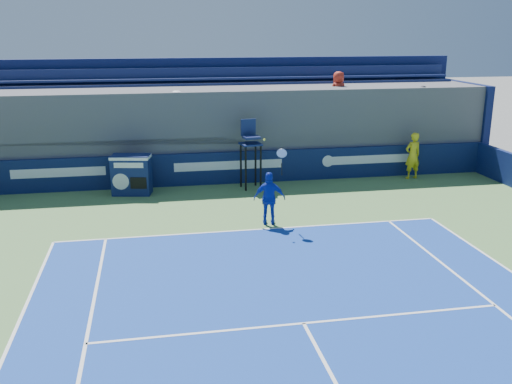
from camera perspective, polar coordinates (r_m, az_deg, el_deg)
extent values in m
imported|color=yellow|center=(22.54, 15.40, 3.53)|extent=(0.71, 0.53, 1.78)
cube|color=white|center=(16.34, -0.25, -3.78)|extent=(10.97, 0.07, 0.00)
cube|color=white|center=(11.45, 4.79, -12.95)|extent=(8.23, 0.07, 0.00)
cube|color=#0C1843|center=(21.12, -2.78, 2.43)|extent=(20.40, 0.20, 1.20)
cube|color=white|center=(21.06, -19.14, 1.85)|extent=(3.20, 0.01, 0.32)
cube|color=white|center=(20.99, -2.74, 2.68)|extent=(4.00, 0.01, 0.32)
cube|color=white|center=(22.38, 11.37, 3.22)|extent=(3.60, 0.01, 0.32)
cylinder|color=white|center=(21.81, 7.21, 3.08)|extent=(0.44, 0.01, 0.44)
cube|color=#0F1B4B|center=(20.14, -12.34, 1.69)|extent=(1.41, 0.93, 1.40)
cube|color=white|center=(20.00, -12.45, 3.44)|extent=(1.43, 0.96, 0.10)
cylinder|color=silver|center=(19.91, -13.38, 1.01)|extent=(0.55, 0.13, 0.56)
cube|color=black|center=(19.79, -11.68, 0.88)|extent=(0.54, 0.12, 0.40)
cube|color=white|center=(19.71, -12.63, 2.62)|extent=(0.98, 0.20, 0.18)
cylinder|color=black|center=(20.06, -1.03, 2.30)|extent=(0.08, 0.08, 1.60)
cylinder|color=black|center=(20.24, 0.47, 2.43)|extent=(0.08, 0.08, 1.60)
cylinder|color=black|center=(20.58, -1.52, 2.65)|extent=(0.08, 0.08, 1.60)
cylinder|color=black|center=(20.75, -0.05, 2.77)|extent=(0.08, 0.08, 1.60)
cube|color=#0F1B4D|center=(20.23, -0.54, 4.83)|extent=(0.80, 0.80, 0.06)
cube|color=#131C4A|center=(20.09, -0.45, 5.47)|extent=(0.61, 0.53, 0.08)
cube|color=#14204C|center=(20.37, -0.78, 6.48)|extent=(0.55, 0.14, 0.60)
imported|color=#152EAF|center=(16.58, 1.36, -0.65)|extent=(0.98, 0.57, 1.58)
cylinder|color=black|center=(16.27, 2.59, 2.30)|extent=(0.08, 0.16, 0.39)
torus|color=#BBBBC0|center=(16.10, 2.59, 3.90)|extent=(0.31, 0.20, 0.29)
cylinder|color=silver|center=(16.10, 2.59, 3.90)|extent=(0.26, 0.15, 0.24)
sphere|color=yellow|center=(16.08, 0.83, 5.25)|extent=(0.07, 0.07, 0.07)
cube|color=#4D4D52|center=(22.74, -3.47, 6.20)|extent=(20.40, 3.60, 3.38)
cube|color=#4D4D52|center=(21.46, -3.01, 5.04)|extent=(20.40, 0.90, 0.55)
cube|color=#15204F|center=(21.28, -2.99, 6.24)|extent=(20.00, 0.45, 0.08)
cube|color=#15204F|center=(21.49, -3.09, 6.88)|extent=(20.00, 0.06, 0.45)
cube|color=#4D4D52|center=(22.25, -3.34, 6.86)|extent=(20.40, 0.90, 0.55)
cube|color=#15204F|center=(22.08, -3.33, 8.04)|extent=(20.00, 0.45, 0.08)
cube|color=#15204F|center=(22.30, -3.42, 8.63)|extent=(20.00, 0.06, 0.45)
cube|color=#4D4D52|center=(23.05, -3.65, 8.56)|extent=(20.40, 0.90, 0.55)
cube|color=#15204F|center=(22.90, -3.64, 9.70)|extent=(20.00, 0.45, 0.08)
cube|color=#15204F|center=(23.12, -3.73, 10.26)|extent=(20.00, 0.06, 0.45)
cube|color=#4D4D52|center=(23.88, -3.94, 10.14)|extent=(20.40, 0.90, 0.55)
cube|color=#15204F|center=(23.73, -3.94, 11.25)|extent=(20.00, 0.45, 0.08)
cube|color=#15204F|center=(23.97, -4.02, 11.78)|extent=(20.00, 0.06, 0.45)
cube|color=#0C1647|center=(24.58, -4.07, 8.13)|extent=(20.80, 0.30, 4.40)
cube|color=#0C1647|center=(26.10, 19.86, 6.57)|extent=(0.30, 3.90, 3.40)
imported|color=gold|center=(21.47, -21.80, 6.86)|extent=(0.79, 0.63, 1.57)
imported|color=white|center=(21.08, -7.87, 7.78)|extent=(1.11, 0.70, 1.64)
imported|color=teal|center=(21.48, 0.83, 7.89)|extent=(0.93, 0.53, 1.50)
imported|color=#A42617|center=(23.08, 8.22, 9.84)|extent=(0.92, 0.74, 1.63)
imported|color=black|center=(23.50, 16.14, 8.17)|extent=(0.66, 0.48, 1.66)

